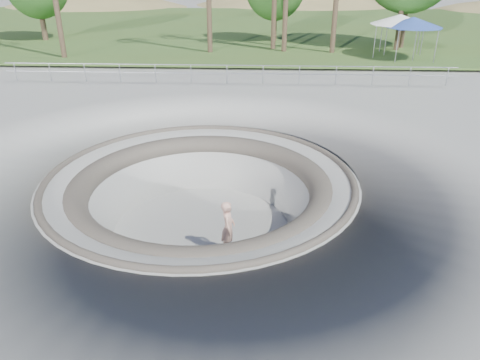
{
  "coord_description": "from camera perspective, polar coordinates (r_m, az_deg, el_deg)",
  "views": [
    {
      "loc": [
        2.0,
        -13.81,
        6.61
      ],
      "look_at": [
        1.31,
        0.12,
        -0.1
      ],
      "focal_mm": 35.0,
      "sensor_mm": 36.0,
      "label": 1
    }
  ],
  "objects": [
    {
      "name": "ground",
      "position": [
        15.44,
        -4.89,
        0.24
      ],
      "size": [
        180.0,
        180.0,
        0.0
      ],
      "primitive_type": "plane",
      "color": "gray",
      "rests_on": "ground"
    },
    {
      "name": "skate_bowl",
      "position": [
        16.3,
        -4.65,
        -5.57
      ],
      "size": [
        14.0,
        14.0,
        4.1
      ],
      "color": "gray",
      "rests_on": "ground"
    },
    {
      "name": "grass_strip",
      "position": [
        48.27,
        0.44,
        18.09
      ],
      "size": [
        180.0,
        36.0,
        0.12
      ],
      "color": "#435C25",
      "rests_on": "ground"
    },
    {
      "name": "distant_hills",
      "position": [
        72.3,
        4.32,
        14.76
      ],
      "size": [
        103.2,
        45.0,
        28.6
      ],
      "color": "olive",
      "rests_on": "ground"
    },
    {
      "name": "safety_railing",
      "position": [
        26.55,
        -1.61,
        12.81
      ],
      "size": [
        25.0,
        0.06,
        1.03
      ],
      "color": "#97999F",
      "rests_on": "ground"
    },
    {
      "name": "skateboard",
      "position": [
        14.92,
        -1.42,
        -8.81
      ],
      "size": [
        0.77,
        0.28,
        0.08
      ],
      "color": "brown",
      "rests_on": "ground"
    },
    {
      "name": "skater",
      "position": [
        14.42,
        -1.46,
        -5.85
      ],
      "size": [
        0.44,
        0.66,
        1.78
      ],
      "primitive_type": "imported",
      "rotation": [
        0.0,
        0.0,
        1.59
      ],
      "color": "#D8A08C",
      "rests_on": "skateboard"
    },
    {
      "name": "canopy_white",
      "position": [
        35.07,
        18.94,
        18.02
      ],
      "size": [
        5.1,
        5.1,
        2.77
      ],
      "color": "#97999F",
      "rests_on": "ground"
    },
    {
      "name": "canopy_blue",
      "position": [
        34.36,
        20.36,
        17.59
      ],
      "size": [
        5.36,
        5.36,
        2.71
      ],
      "color": "#97999F",
      "rests_on": "ground"
    }
  ]
}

